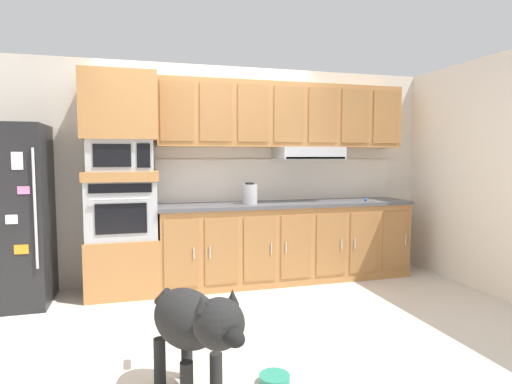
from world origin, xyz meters
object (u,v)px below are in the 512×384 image
object	(u,v)px
refrigerator	(7,216)
screwdriver	(367,200)
dog_food_bowl	(274,379)
built_in_oven	(122,209)
microwave	(121,156)
electric_kettle	(250,194)
dog	(193,323)

from	to	relation	value
refrigerator	screwdriver	bearing A→B (deg)	-0.67
refrigerator	dog_food_bowl	xyz separation A→B (m)	(2.04, -2.11, -0.85)
built_in_oven	microwave	world-z (taller)	microwave
dog_food_bowl	electric_kettle	bearing A→B (deg)	79.26
dog	dog_food_bowl	xyz separation A→B (m)	(0.52, 0.07, -0.45)
refrigerator	dog_food_bowl	bearing A→B (deg)	-45.99
screwdriver	electric_kettle	bearing A→B (deg)	177.38
built_in_oven	dog	bearing A→B (deg)	-78.59
refrigerator	screwdriver	distance (m)	3.88
built_in_oven	dog	size ratio (longest dim) A/B	0.68
built_in_oven	screwdriver	size ratio (longest dim) A/B	4.16
refrigerator	screwdriver	world-z (taller)	refrigerator
built_in_oven	refrigerator	bearing A→B (deg)	-176.36
screwdriver	electric_kettle	xyz separation A→B (m)	(-1.43, 0.07, 0.10)
microwave	built_in_oven	bearing A→B (deg)	179.23
refrigerator	screwdriver	xyz separation A→B (m)	(3.88, -0.05, 0.05)
dog_food_bowl	dog	bearing A→B (deg)	-172.46
microwave	dog	bearing A→B (deg)	-78.59
screwdriver	dog	size ratio (longest dim) A/B	0.16
refrigerator	built_in_oven	world-z (taller)	refrigerator
dog	dog_food_bowl	bearing A→B (deg)	77.90
dog	electric_kettle	bearing A→B (deg)	137.61
refrigerator	electric_kettle	bearing A→B (deg)	0.48
screwdriver	dog	xyz separation A→B (m)	(-2.36, -2.13, -0.45)
refrigerator	dog_food_bowl	world-z (taller)	refrigerator
built_in_oven	dog_food_bowl	distance (m)	2.54
electric_kettle	dog	distance (m)	2.45
dog	dog_food_bowl	world-z (taller)	dog
screwdriver	dog_food_bowl	xyz separation A→B (m)	(-1.84, -2.06, -0.90)
screwdriver	dog_food_bowl	size ratio (longest dim) A/B	0.84
microwave	electric_kettle	bearing A→B (deg)	-1.97
electric_kettle	dog	xyz separation A→B (m)	(-0.92, -2.20, -0.55)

